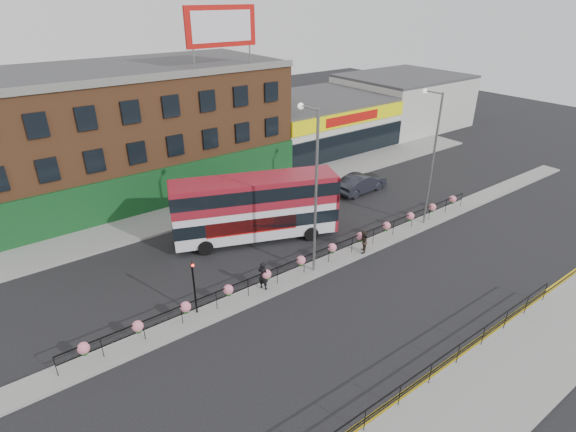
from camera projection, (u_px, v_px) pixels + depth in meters
ground at (316, 269)px, 28.10m from camera, size 120.00×120.00×0.00m
south_pavement at (494, 390)px, 19.44m from camera, size 60.00×4.00×0.15m
north_pavement at (223, 203)px, 36.70m from camera, size 60.00×4.00×0.15m
median at (316, 268)px, 28.07m from camera, size 60.00×1.60×0.15m
yellow_line_inner at (448, 360)px, 21.13m from camera, size 60.00×0.10×0.01m
yellow_line_outer at (452, 362)px, 21.00m from camera, size 60.00×0.10×0.01m
brick_building at (131, 129)px, 38.04m from camera, size 25.00×12.21×10.30m
supermarket at (313, 122)px, 49.76m from camera, size 15.00×12.25×5.30m
warehouse_east at (402, 100)px, 57.46m from camera, size 14.50×12.00×6.30m
billboard at (221, 26)px, 34.33m from camera, size 6.00×0.29×4.40m
median_railing at (317, 255)px, 27.64m from camera, size 30.04×0.56×1.23m
south_railing at (431, 369)px, 19.35m from camera, size 20.04×0.05×1.12m
double_decker_bus at (256, 202)px, 30.37m from camera, size 11.40×6.51×4.54m
car at (361, 183)px, 38.63m from camera, size 2.29×5.15×1.63m
pedestrian_a at (263, 276)px, 25.61m from camera, size 0.96×0.90×1.77m
pedestrian_b at (363, 242)px, 29.25m from camera, size 1.35×1.35×1.56m
lamp_column_west at (313, 179)px, 25.28m from camera, size 0.36×1.75×10.00m
lamp_column_east at (432, 149)px, 31.11m from camera, size 0.34×1.68×9.56m
traffic_light_median at (193, 276)px, 23.03m from camera, size 0.15×0.28×3.65m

